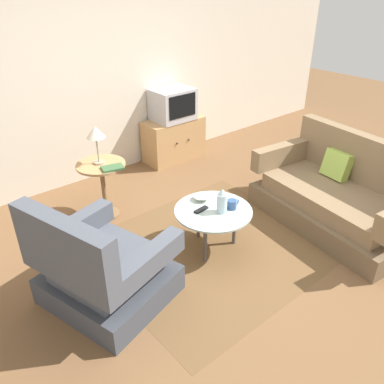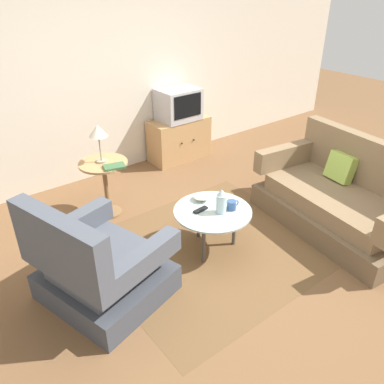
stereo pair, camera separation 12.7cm
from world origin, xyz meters
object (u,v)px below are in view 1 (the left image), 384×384
at_px(couch, 338,198).
at_px(tv_remote_dark, 201,210).
at_px(table_lamp, 96,134).
at_px(mug, 232,204).
at_px(television, 173,104).
at_px(tv_remote_silver, 226,198).
at_px(coffee_table, 213,213).
at_px(armchair, 102,271).
at_px(side_table, 102,179).
at_px(vase, 222,201).
at_px(bowl, 202,198).
at_px(book, 113,168).
at_px(tv_stand, 174,139).

xyz_separation_m(couch, tv_remote_dark, (-1.44, 0.59, 0.15)).
bearing_deg(table_lamp, mug, -63.39).
xyz_separation_m(television, tv_remote_silver, (-0.80, -1.89, -0.37)).
xyz_separation_m(coffee_table, tv_remote_dark, (-0.10, 0.06, 0.05)).
bearing_deg(coffee_table, armchair, 177.71).
relative_size(television, tv_remote_dark, 3.61).
bearing_deg(side_table, vase, -67.21).
relative_size(side_table, mug, 4.70).
height_order(armchair, bowl, armchair).
relative_size(mug, bowl, 0.81).
relative_size(coffee_table, book, 2.98).
bearing_deg(vase, side_table, 112.79).
relative_size(armchair, coffee_table, 1.52).
height_order(coffee_table, vase, vase).
distance_m(coffee_table, table_lamp, 1.46).
xyz_separation_m(vase, tv_remote_silver, (0.20, 0.15, -0.11)).
bearing_deg(coffee_table, vase, -66.30).
bearing_deg(vase, tv_remote_dark, 133.17).
xyz_separation_m(couch, mug, (-1.19, 0.43, 0.18)).
relative_size(coffee_table, side_table, 1.17).
bearing_deg(tv_remote_dark, tv_stand, 54.75).
bearing_deg(vase, tv_stand, 63.84).
relative_size(television, bowl, 3.31).
relative_size(armchair, book, 4.53).
height_order(tv_remote_dark, book, book).
height_order(table_lamp, tv_remote_dark, table_lamp).
relative_size(coffee_table, bowl, 4.43).
height_order(table_lamp, tv_remote_silver, table_lamp).
bearing_deg(bowl, tv_remote_silver, -34.84).
xyz_separation_m(side_table, bowl, (0.55, -1.01, -0.00)).
relative_size(armchair, table_lamp, 2.76).
height_order(coffee_table, tv_remote_silver, tv_remote_silver).
xyz_separation_m(bowl, tv_remote_dark, (-0.14, -0.15, -0.01)).
distance_m(vase, tv_remote_dark, 0.22).
relative_size(table_lamp, tv_remote_dark, 2.66).
xyz_separation_m(mug, book, (-0.63, 1.13, 0.17)).
distance_m(bowl, tv_remote_dark, 0.20).
distance_m(armchair, television, 2.97).
relative_size(vase, book, 0.98).
xyz_separation_m(tv_stand, tv_remote_dark, (-1.13, -1.90, 0.15)).
xyz_separation_m(armchair, tv_remote_silver, (1.42, 0.03, 0.14)).
xyz_separation_m(armchair, bowl, (1.22, 0.17, 0.15)).
bearing_deg(table_lamp, tv_remote_dark, -70.48).
xyz_separation_m(table_lamp, tv_remote_dark, (0.42, -1.18, -0.52)).
relative_size(mug, tv_remote_silver, 0.79).
distance_m(side_table, vase, 1.41).
xyz_separation_m(side_table, vase, (0.55, -1.30, 0.10)).
distance_m(side_table, table_lamp, 0.51).
relative_size(armchair, couch, 0.62).
distance_m(couch, side_table, 2.56).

